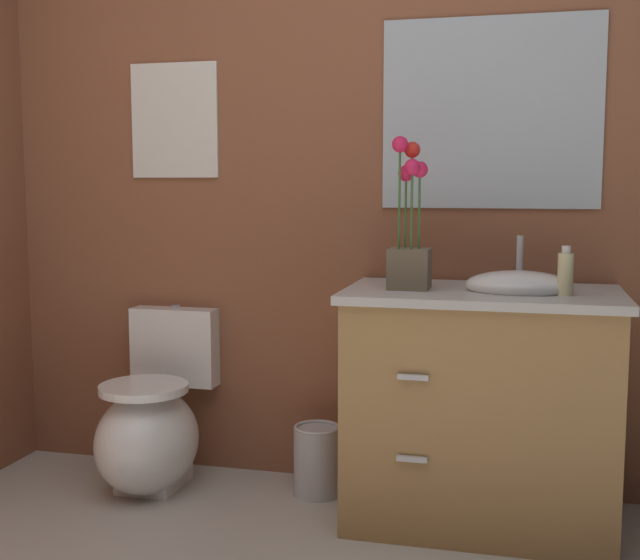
{
  "coord_description": "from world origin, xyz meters",
  "views": [
    {
      "loc": [
        0.65,
        -1.41,
        1.19
      ],
      "look_at": [
        -0.04,
        1.35,
        0.85
      ],
      "focal_mm": 45.5,
      "sensor_mm": 36.0,
      "label": 1
    }
  ],
  "objects": [
    {
      "name": "wall_poster",
      "position": [
        -0.74,
        1.7,
        1.45
      ],
      "size": [
        0.37,
        0.01,
        0.46
      ],
      "primitive_type": "cube",
      "color": "silver"
    },
    {
      "name": "wall_back",
      "position": [
        0.2,
        1.73,
        1.25
      ],
      "size": [
        4.49,
        0.05,
        2.5
      ],
      "primitive_type": "cube",
      "color": "brown",
      "rests_on": "ground_plane"
    },
    {
      "name": "wall_mirror",
      "position": [
        0.52,
        1.7,
        1.45
      ],
      "size": [
        0.8,
        0.01,
        0.7
      ],
      "primitive_type": "cube",
      "color": "#B2BCC6"
    },
    {
      "name": "soap_bottle",
      "position": [
        0.79,
        1.33,
        0.9
      ],
      "size": [
        0.05,
        0.05,
        0.16
      ],
      "color": "beige",
      "rests_on": "vanity_cabinet"
    },
    {
      "name": "vanity_cabinet",
      "position": [
        0.53,
        1.4,
        0.43
      ],
      "size": [
        0.94,
        0.56,
        1.01
      ],
      "color": "#9E7242",
      "rests_on": "ground_plane"
    },
    {
      "name": "trash_bin",
      "position": [
        -0.09,
        1.51,
        0.14
      ],
      "size": [
        0.18,
        0.18,
        0.27
      ],
      "color": "#B7B7BC",
      "rests_on": "ground_plane"
    },
    {
      "name": "toilet",
      "position": [
        -0.74,
        1.43,
        0.24
      ],
      "size": [
        0.38,
        0.59,
        0.69
      ],
      "color": "white",
      "rests_on": "ground_plane"
    },
    {
      "name": "flower_vase",
      "position": [
        0.27,
        1.38,
        0.99
      ],
      "size": [
        0.14,
        0.14,
        0.52
      ],
      "color": "brown",
      "rests_on": "vanity_cabinet"
    }
  ]
}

